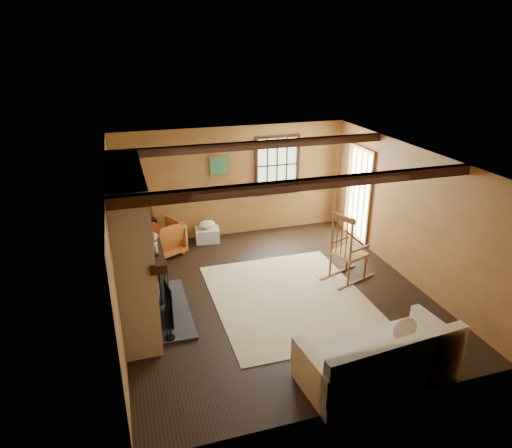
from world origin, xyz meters
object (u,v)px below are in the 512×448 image
object	(u,v)px
fireplace	(135,253)
sofa	(380,361)
laundry_basket	(207,235)
armchair	(162,239)
rocking_chair	(347,252)

from	to	relation	value
fireplace	sofa	size ratio (longest dim) A/B	1.15
fireplace	laundry_basket	xyz separation A→B (m)	(1.57, 2.48, -0.95)
laundry_basket	fireplace	bearing A→B (deg)	-122.31
fireplace	armchair	world-z (taller)	fireplace
fireplace	rocking_chair	distance (m)	3.69
rocking_chair	laundry_basket	xyz separation A→B (m)	(-2.07, 2.36, -0.40)
rocking_chair	armchair	bearing A→B (deg)	36.36
sofa	armchair	bearing A→B (deg)	110.74
fireplace	rocking_chair	bearing A→B (deg)	1.87
rocking_chair	laundry_basket	world-z (taller)	rocking_chair
rocking_chair	sofa	world-z (taller)	rocking_chair
fireplace	laundry_basket	size ratio (longest dim) A/B	4.80
sofa	laundry_basket	world-z (taller)	sofa
armchair	rocking_chair	bearing A→B (deg)	120.26
fireplace	laundry_basket	distance (m)	3.09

